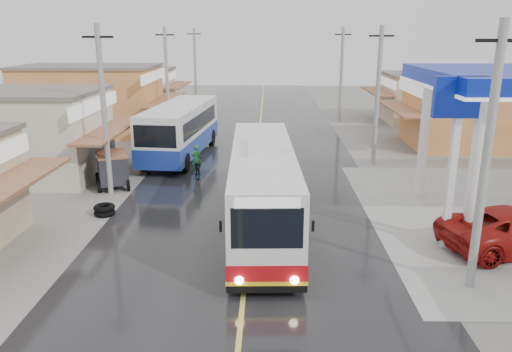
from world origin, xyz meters
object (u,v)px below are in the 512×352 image
(coach_bus, at_px, (263,188))
(tricycle_near, at_px, (112,168))
(second_bus, at_px, (180,129))
(cyclist, at_px, (197,167))
(tyre_stack, at_px, (104,210))

(coach_bus, relative_size, tricycle_near, 4.56)
(coach_bus, relative_size, second_bus, 1.14)
(cyclist, relative_size, tricycle_near, 0.73)
(tyre_stack, bearing_deg, second_bus, 81.50)
(second_bus, bearing_deg, tyre_stack, -92.68)
(cyclist, bearing_deg, coach_bus, -77.60)
(second_bus, xyz_separation_m, tyre_stack, (-1.56, -10.45, -1.53))
(tricycle_near, height_order, tyre_stack, tricycle_near)
(coach_bus, xyz_separation_m, tyre_stack, (-6.84, 1.35, -1.49))
(cyclist, xyz_separation_m, tricycle_near, (-4.04, -1.84, 0.41))
(second_bus, distance_m, cyclist, 4.99)
(tricycle_near, bearing_deg, second_bus, 47.73)
(coach_bus, distance_m, cyclist, 8.17)
(second_bus, distance_m, tricycle_near, 6.88)
(second_bus, xyz_separation_m, tricycle_near, (-2.40, -6.41, -0.75))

